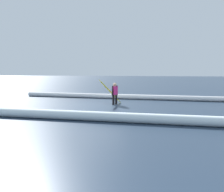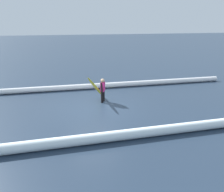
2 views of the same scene
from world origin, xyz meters
TOP-DOWN VIEW (x-y plane):
  - ground_plane at (0.00, 0.00)m, footprint 145.16×145.16m
  - surfer at (-0.69, -0.74)m, footprint 0.34×0.58m
  - surfboard at (-0.36, -0.92)m, footprint 1.34×1.47m
  - wave_crest_foreground at (-1.55, -3.56)m, footprint 17.15×0.83m
  - wave_crest_midground at (-1.67, 3.83)m, footprint 22.13×0.61m

SIDE VIEW (x-z plane):
  - ground_plane at x=0.00m, z-range 0.00..0.00m
  - wave_crest_foreground at x=-1.55m, z-range 0.00..0.35m
  - wave_crest_midground at x=-1.67m, z-range 0.00..0.40m
  - surfer at x=-0.69m, z-range 0.08..1.42m
  - surfboard at x=-0.36m, z-range -0.02..1.58m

